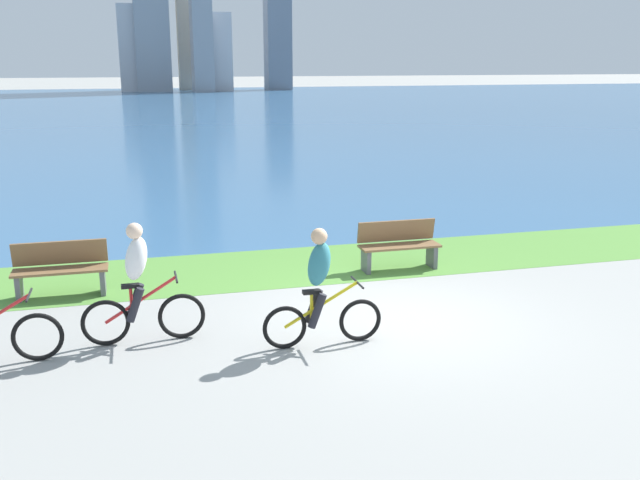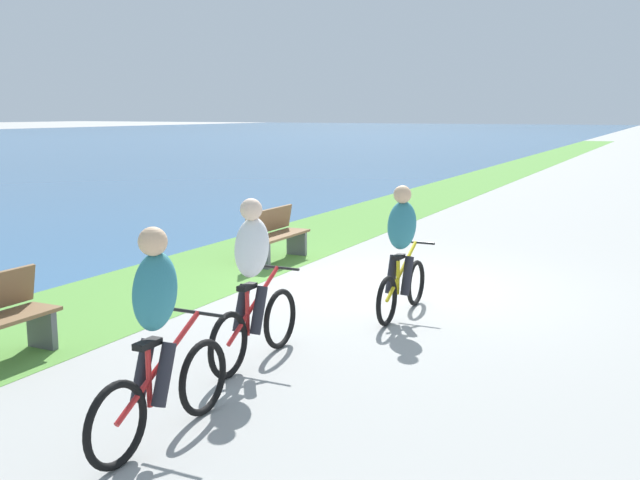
{
  "view_description": "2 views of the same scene",
  "coord_description": "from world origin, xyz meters",
  "px_view_note": "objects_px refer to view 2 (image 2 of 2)",
  "views": [
    {
      "loc": [
        -3.64,
        -9.34,
        3.79
      ],
      "look_at": [
        -1.09,
        0.27,
        1.22
      ],
      "focal_mm": 39.43,
      "sensor_mm": 36.0,
      "label": 1
    },
    {
      "loc": [
        -9.9,
        -3.75,
        2.53
      ],
      "look_at": [
        -1.6,
        0.31,
        0.93
      ],
      "focal_mm": 41.65,
      "sensor_mm": 36.0,
      "label": 2
    }
  ],
  "objects_px": {
    "cyclist_lead": "(402,251)",
    "cyclist_trailing": "(253,283)",
    "cyclist_distant_rear": "(158,337)",
    "bench_near_path": "(276,235)"
  },
  "relations": [
    {
      "from": "cyclist_lead",
      "to": "cyclist_trailing",
      "type": "relative_size",
      "value": 0.99
    },
    {
      "from": "cyclist_trailing",
      "to": "cyclist_distant_rear",
      "type": "height_order",
      "value": "cyclist_trailing"
    },
    {
      "from": "cyclist_distant_rear",
      "to": "cyclist_lead",
      "type": "bearing_deg",
      "value": -5.89
    },
    {
      "from": "cyclist_lead",
      "to": "cyclist_trailing",
      "type": "height_order",
      "value": "cyclist_trailing"
    },
    {
      "from": "cyclist_lead",
      "to": "bench_near_path",
      "type": "bearing_deg",
      "value": 53.18
    },
    {
      "from": "cyclist_lead",
      "to": "cyclist_trailing",
      "type": "xyz_separation_m",
      "value": [
        -2.35,
        0.73,
        0.01
      ]
    },
    {
      "from": "cyclist_trailing",
      "to": "cyclist_distant_rear",
      "type": "xyz_separation_m",
      "value": [
        -1.88,
        -0.29,
        -0.0
      ]
    },
    {
      "from": "cyclist_trailing",
      "to": "bench_near_path",
      "type": "xyz_separation_m",
      "value": [
        4.68,
        2.38,
        -0.39
      ]
    },
    {
      "from": "cyclist_lead",
      "to": "cyclist_distant_rear",
      "type": "xyz_separation_m",
      "value": [
        -4.22,
        0.44,
        0.01
      ]
    },
    {
      "from": "cyclist_distant_rear",
      "to": "bench_near_path",
      "type": "height_order",
      "value": "cyclist_distant_rear"
    }
  ]
}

